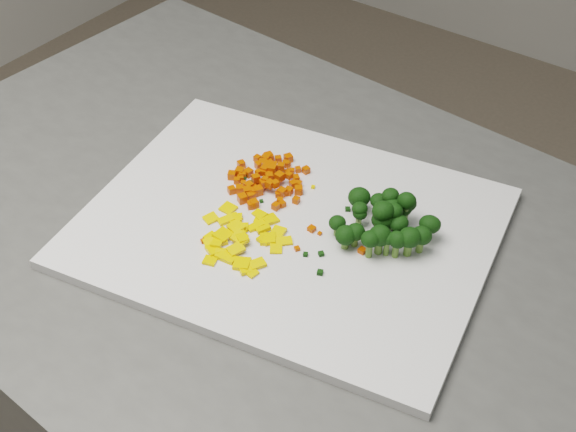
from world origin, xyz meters
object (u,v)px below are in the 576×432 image
Objects in this scene: pepper_pile at (240,236)px; broccoli_pile at (388,213)px; cutting_board at (288,227)px; carrot_pile at (270,174)px.

broccoli_pile is at bearing 41.67° from pepper_pile.
carrot_pile reaches higher than cutting_board.
cutting_board is at bearing -151.16° from broccoli_pile.
broccoli_pile reaches higher than cutting_board.
carrot_pile is at bearing -176.95° from broccoli_pile.
broccoli_pile reaches higher than carrot_pile.
pepper_pile is at bearing -114.59° from cutting_board.
cutting_board is 3.75× the size of broccoli_pile.
broccoli_pile is (0.11, 0.10, 0.02)m from pepper_pile.
cutting_board is 0.11m from broccoli_pile.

